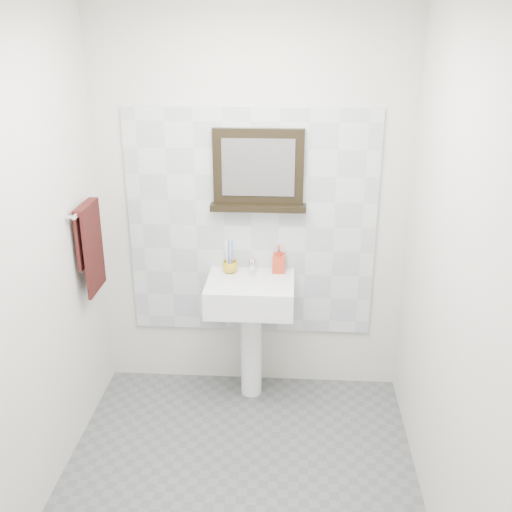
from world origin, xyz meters
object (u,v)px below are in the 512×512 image
at_px(pedestal_sink, 251,306).
at_px(framed_mirror, 258,172).
at_px(toothbrush_cup, 230,267).
at_px(soap_dispenser, 279,259).
at_px(hand_towel, 90,241).

relative_size(pedestal_sink, framed_mirror, 1.60).
distance_m(toothbrush_cup, soap_dispenser, 0.32).
height_order(pedestal_sink, soap_dispenser, soap_dispenser).
relative_size(framed_mirror, hand_towel, 1.10).
bearing_deg(framed_mirror, hand_towel, -160.84).
height_order(pedestal_sink, framed_mirror, framed_mirror).
bearing_deg(hand_towel, soap_dispenser, 15.07).
bearing_deg(soap_dispenser, hand_towel, -163.24).
bearing_deg(pedestal_sink, hand_towel, -170.60).
xyz_separation_m(soap_dispenser, framed_mirror, (-0.14, 0.04, 0.56)).
distance_m(soap_dispenser, hand_towel, 1.18).
bearing_deg(pedestal_sink, soap_dispenser, 39.84).
xyz_separation_m(framed_mirror, hand_towel, (-0.99, -0.34, -0.36)).
bearing_deg(soap_dispenser, toothbrush_cup, -172.81).
bearing_deg(pedestal_sink, toothbrush_cup, 140.78).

